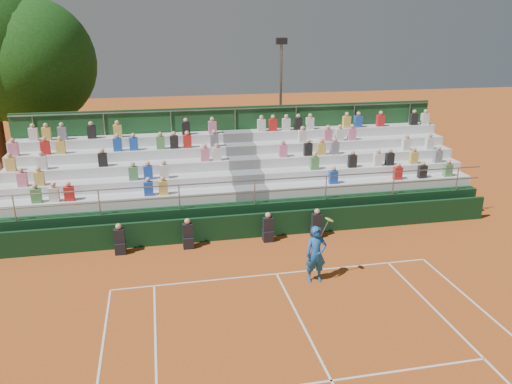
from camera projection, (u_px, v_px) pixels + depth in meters
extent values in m
plane|color=#B6541E|center=(277.00, 274.00, 17.04)|extent=(90.00, 90.00, 0.00)
cube|color=white|center=(277.00, 274.00, 17.04)|extent=(11.00, 0.06, 0.01)
cube|color=white|center=(304.00, 327.00, 14.07)|extent=(0.06, 6.40, 0.01)
cube|color=white|center=(331.00, 381.00, 11.94)|extent=(8.22, 0.06, 0.01)
cube|color=black|center=(258.00, 225.00, 19.85)|extent=(20.00, 0.15, 1.00)
cube|color=black|center=(120.00, 248.00, 18.51)|extent=(0.40, 0.40, 0.44)
cube|color=black|center=(119.00, 236.00, 18.36)|extent=(0.38, 0.25, 0.55)
sphere|color=tan|center=(118.00, 226.00, 18.23)|extent=(0.22, 0.22, 0.22)
cube|color=black|center=(188.00, 242.00, 18.99)|extent=(0.40, 0.40, 0.44)
cube|color=black|center=(188.00, 231.00, 18.83)|extent=(0.38, 0.25, 0.55)
sphere|color=tan|center=(187.00, 221.00, 18.71)|extent=(0.22, 0.22, 0.22)
cube|color=black|center=(268.00, 236.00, 19.58)|extent=(0.40, 0.40, 0.44)
cube|color=black|center=(268.00, 224.00, 19.42)|extent=(0.38, 0.25, 0.55)
sphere|color=tan|center=(268.00, 215.00, 19.30)|extent=(0.22, 0.22, 0.22)
cube|color=black|center=(316.00, 231.00, 19.96)|extent=(0.40, 0.40, 0.44)
cube|color=black|center=(317.00, 220.00, 19.80)|extent=(0.38, 0.25, 0.55)
sphere|color=tan|center=(317.00, 211.00, 19.68)|extent=(0.22, 0.22, 0.22)
cube|color=black|center=(244.00, 198.00, 22.69)|extent=(20.00, 5.20, 1.20)
cube|color=silver|center=(119.00, 201.00, 19.86)|extent=(9.30, 0.85, 0.42)
cube|color=silver|center=(370.00, 185.00, 21.89)|extent=(9.30, 0.85, 0.42)
cube|color=slate|center=(251.00, 192.00, 20.88)|extent=(1.40, 0.85, 0.42)
cube|color=silver|center=(119.00, 185.00, 20.51)|extent=(9.30, 0.85, 0.42)
cube|color=silver|center=(363.00, 170.00, 22.55)|extent=(9.30, 0.85, 0.42)
cube|color=slate|center=(247.00, 177.00, 21.53)|extent=(1.40, 0.85, 0.42)
cube|color=silver|center=(119.00, 169.00, 21.17)|extent=(9.30, 0.85, 0.42)
cube|color=silver|center=(356.00, 156.00, 23.20)|extent=(9.30, 0.85, 0.42)
cube|color=slate|center=(243.00, 163.00, 22.18)|extent=(1.40, 0.85, 0.42)
cube|color=silver|center=(120.00, 155.00, 21.82)|extent=(9.30, 0.85, 0.42)
cube|color=silver|center=(350.00, 143.00, 23.85)|extent=(9.30, 0.85, 0.42)
cube|color=slate|center=(240.00, 149.00, 22.84)|extent=(1.40, 0.85, 0.42)
cube|color=silver|center=(120.00, 141.00, 22.47)|extent=(9.30, 0.85, 0.42)
cube|color=silver|center=(344.00, 131.00, 24.51)|extent=(9.30, 0.85, 0.42)
cube|color=slate|center=(237.00, 136.00, 23.49)|extent=(1.40, 0.85, 0.42)
cube|color=#1B4722|center=(235.00, 152.00, 24.26)|extent=(20.00, 0.12, 4.40)
cylinder|color=gray|center=(255.00, 181.00, 19.81)|extent=(20.00, 0.05, 0.05)
cylinder|color=gray|center=(235.00, 109.00, 23.50)|extent=(20.00, 0.05, 0.05)
cube|color=#4C8C4C|center=(36.00, 196.00, 18.99)|extent=(0.36, 0.24, 0.56)
cube|color=silver|center=(54.00, 195.00, 19.11)|extent=(0.36, 0.24, 0.56)
cube|color=red|center=(69.00, 194.00, 19.22)|extent=(0.36, 0.24, 0.56)
cube|color=#1E4CB2|center=(149.00, 189.00, 19.79)|extent=(0.36, 0.24, 0.56)
cube|color=gold|center=(163.00, 188.00, 19.90)|extent=(0.36, 0.24, 0.56)
cube|color=pink|center=(22.00, 180.00, 19.52)|extent=(0.36, 0.24, 0.56)
cube|color=gold|center=(39.00, 179.00, 19.64)|extent=(0.36, 0.24, 0.56)
cube|color=#4C8C4C|center=(133.00, 173.00, 20.33)|extent=(0.36, 0.24, 0.56)
cube|color=#1E4CB2|center=(148.00, 173.00, 20.44)|extent=(0.36, 0.24, 0.56)
cube|color=silver|center=(164.00, 172.00, 20.57)|extent=(0.36, 0.24, 0.56)
cube|color=gold|center=(11.00, 164.00, 20.07)|extent=(0.36, 0.24, 0.56)
cube|color=silver|center=(42.00, 163.00, 20.30)|extent=(0.36, 0.24, 0.56)
cube|color=black|center=(103.00, 160.00, 20.75)|extent=(0.36, 0.24, 0.56)
cube|color=pink|center=(205.00, 155.00, 21.56)|extent=(0.36, 0.24, 0.56)
cube|color=silver|center=(217.00, 154.00, 21.66)|extent=(0.36, 0.24, 0.56)
cube|color=pink|center=(14.00, 149.00, 20.72)|extent=(0.36, 0.24, 0.56)
cube|color=red|center=(45.00, 148.00, 20.95)|extent=(0.36, 0.24, 0.56)
cube|color=gold|center=(61.00, 147.00, 21.07)|extent=(0.36, 0.24, 0.56)
cube|color=#1E4CB2|center=(118.00, 145.00, 21.52)|extent=(0.36, 0.24, 0.56)
cube|color=#1E4CB2|center=(134.00, 144.00, 21.64)|extent=(0.36, 0.24, 0.56)
cube|color=#4C8C4C|center=(161.00, 143.00, 21.86)|extent=(0.36, 0.24, 0.56)
cube|color=black|center=(174.00, 142.00, 21.98)|extent=(0.36, 0.24, 0.56)
cube|color=red|center=(187.00, 141.00, 22.09)|extent=(0.36, 0.24, 0.56)
cube|color=slate|center=(214.00, 140.00, 22.31)|extent=(0.36, 0.24, 0.56)
cube|color=silver|center=(33.00, 134.00, 21.50)|extent=(0.36, 0.24, 0.56)
cube|color=gold|center=(47.00, 134.00, 21.60)|extent=(0.36, 0.24, 0.56)
cube|color=slate|center=(62.00, 133.00, 21.72)|extent=(0.36, 0.24, 0.56)
cube|color=black|center=(92.00, 132.00, 21.96)|extent=(0.36, 0.24, 0.56)
cube|color=gold|center=(118.00, 131.00, 22.17)|extent=(0.36, 0.24, 0.56)
cube|color=black|center=(186.00, 128.00, 22.74)|extent=(0.36, 0.24, 0.56)
cube|color=pink|center=(212.00, 127.00, 22.97)|extent=(0.36, 0.24, 0.56)
cube|color=#1E4CB2|center=(333.00, 177.00, 21.26)|extent=(0.36, 0.24, 0.56)
cube|color=red|center=(398.00, 173.00, 21.82)|extent=(0.36, 0.24, 0.56)
cube|color=black|center=(422.00, 172.00, 22.05)|extent=(0.36, 0.24, 0.56)
cube|color=#4C8C4C|center=(448.00, 170.00, 22.28)|extent=(0.36, 0.24, 0.56)
cube|color=#4C8C4C|center=(314.00, 163.00, 21.80)|extent=(0.36, 0.24, 0.56)
cube|color=black|center=(352.00, 161.00, 22.14)|extent=(0.36, 0.24, 0.56)
cube|color=silver|center=(378.00, 160.00, 22.37)|extent=(0.36, 0.24, 0.56)
cube|color=black|center=(390.00, 159.00, 22.48)|extent=(0.36, 0.24, 0.56)
cube|color=gold|center=(413.00, 158.00, 22.70)|extent=(0.36, 0.24, 0.56)
cube|color=slate|center=(438.00, 156.00, 22.93)|extent=(0.36, 0.24, 0.56)
cube|color=pink|center=(283.00, 151.00, 22.22)|extent=(0.36, 0.24, 0.56)
cube|color=black|center=(308.00, 149.00, 22.45)|extent=(0.36, 0.24, 0.56)
cube|color=gold|center=(321.00, 149.00, 22.57)|extent=(0.36, 0.24, 0.56)
cube|color=slate|center=(334.00, 148.00, 22.69)|extent=(0.36, 0.24, 0.56)
cube|color=silver|center=(406.00, 144.00, 23.36)|extent=(0.36, 0.24, 0.56)
cube|color=silver|center=(429.00, 143.00, 23.59)|extent=(0.36, 0.24, 0.56)
cube|color=silver|center=(302.00, 136.00, 23.10)|extent=(0.36, 0.24, 0.56)
cube|color=pink|center=(328.00, 135.00, 23.33)|extent=(0.36, 0.24, 0.56)
cube|color=silver|center=(339.00, 135.00, 23.44)|extent=(0.36, 0.24, 0.56)
cube|color=pink|center=(352.00, 134.00, 23.56)|extent=(0.36, 0.24, 0.56)
cube|color=silver|center=(261.00, 125.00, 23.41)|extent=(0.36, 0.24, 0.56)
cube|color=red|center=(273.00, 125.00, 23.52)|extent=(0.36, 0.24, 0.56)
cube|color=silver|center=(286.00, 124.00, 23.64)|extent=(0.36, 0.24, 0.56)
cube|color=black|center=(298.00, 124.00, 23.75)|extent=(0.36, 0.24, 0.56)
cube|color=silver|center=(310.00, 123.00, 23.87)|extent=(0.36, 0.24, 0.56)
cube|color=gold|center=(347.00, 122.00, 24.22)|extent=(0.36, 0.24, 0.56)
cube|color=#1E4CB2|center=(358.00, 121.00, 24.33)|extent=(0.36, 0.24, 0.56)
cube|color=red|center=(380.00, 121.00, 24.56)|extent=(0.36, 0.24, 0.56)
cube|color=black|center=(414.00, 119.00, 24.90)|extent=(0.36, 0.24, 0.56)
cube|color=silver|center=(425.00, 119.00, 25.01)|extent=(0.36, 0.24, 0.56)
imported|color=#175AAD|center=(316.00, 254.00, 16.31)|extent=(0.70, 0.46, 1.92)
cylinder|color=gray|center=(324.00, 229.00, 16.07)|extent=(0.26, 0.03, 0.51)
cylinder|color=#E5D866|center=(329.00, 220.00, 16.00)|extent=(0.26, 0.28, 0.14)
cylinder|color=#392415|center=(1.00, 145.00, 26.52)|extent=(0.50, 0.50, 4.00)
cylinder|color=#392415|center=(43.00, 147.00, 26.82)|extent=(0.50, 0.50, 3.63)
sphere|color=#133B10|center=(31.00, 62.00, 25.40)|extent=(6.53, 6.53, 6.53)
cylinder|color=gray|center=(280.00, 110.00, 27.96)|extent=(0.16, 0.16, 7.05)
cube|color=black|center=(282.00, 41.00, 26.77)|extent=(0.60, 0.25, 0.35)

